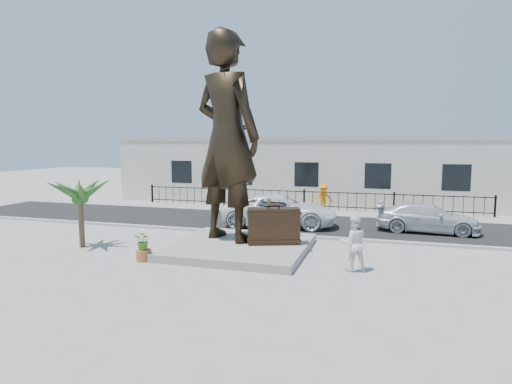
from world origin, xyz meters
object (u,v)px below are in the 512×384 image
suitcase (274,226)px  tourist (353,243)px  statue (227,137)px  car_white (279,211)px

suitcase → tourist: (3.17, -1.75, -0.07)m
statue → car_white: 6.13m
suitcase → tourist: bearing=-48.7°
suitcase → statue: bearing=153.8°
tourist → suitcase: bearing=-48.5°
statue → car_white: bearing=-80.8°
statue → suitcase: bearing=-165.2°
tourist → car_white: bearing=-78.2°
tourist → car_white: (-4.16, 6.79, -0.13)m
suitcase → car_white: size_ratio=0.35×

